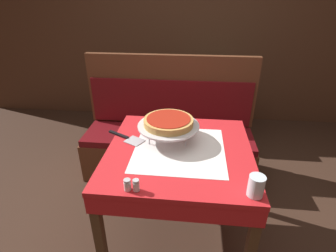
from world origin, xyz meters
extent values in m
plane|color=#382319|center=(0.00, 0.00, 0.00)|extent=(14.00, 14.00, 0.00)
cube|color=red|center=(0.00, 0.00, 0.76)|extent=(0.88, 0.88, 0.03)
cube|color=white|center=(0.00, 0.00, 0.78)|extent=(0.55, 0.55, 0.00)
cube|color=red|center=(0.00, 0.00, 0.69)|extent=(0.87, 0.87, 0.11)
cube|color=#4C331E|center=(-0.40, -0.40, 0.37)|extent=(0.05, 0.05, 0.75)
cube|color=#4C331E|center=(-0.40, 0.40, 0.37)|extent=(0.05, 0.05, 0.75)
cube|color=#4C331E|center=(0.40, 0.40, 0.37)|extent=(0.05, 0.05, 0.75)
cube|color=#1E6B33|center=(0.26, 1.71, 0.75)|extent=(0.60, 0.60, 0.03)
cube|color=white|center=(0.26, 1.71, 0.77)|extent=(0.37, 0.37, 0.00)
cube|color=#1E6B33|center=(0.26, 1.71, 0.68)|extent=(0.60, 0.60, 0.12)
cube|color=#4C331E|center=(0.00, 1.44, 0.37)|extent=(0.05, 0.05, 0.74)
cube|color=#4C331E|center=(0.53, 1.44, 0.37)|extent=(0.05, 0.05, 0.74)
cube|color=#4C331E|center=(0.00, 1.97, 0.37)|extent=(0.05, 0.05, 0.74)
cube|color=#4C331E|center=(0.53, 1.97, 0.37)|extent=(0.05, 0.05, 0.74)
cube|color=brown|center=(-0.15, 0.79, 0.19)|extent=(1.59, 0.50, 0.39)
cube|color=#600F14|center=(-0.15, 0.79, 0.42)|extent=(1.56, 0.49, 0.06)
cube|color=brown|center=(-0.15, 1.01, 0.79)|extent=(1.59, 0.06, 0.68)
cube|color=#600F14|center=(-0.15, 0.97, 0.68)|extent=(1.53, 0.02, 0.43)
cube|color=#4C2D1E|center=(0.00, 2.15, 1.20)|extent=(6.00, 0.04, 2.40)
cylinder|color=#ADADB2|center=(-0.08, 0.23, 0.82)|extent=(0.01, 0.01, 0.09)
cylinder|color=#ADADB2|center=(-0.19, 0.04, 0.82)|extent=(0.01, 0.01, 0.09)
cylinder|color=#ADADB2|center=(0.04, 0.04, 0.82)|extent=(0.01, 0.01, 0.09)
cylinder|color=#ADADB2|center=(-0.08, 0.10, 0.87)|extent=(0.26, 0.26, 0.01)
cylinder|color=silver|center=(-0.08, 0.10, 0.87)|extent=(0.38, 0.38, 0.01)
cylinder|color=silver|center=(-0.08, 0.10, 0.88)|extent=(0.39, 0.39, 0.01)
cylinder|color=tan|center=(-0.08, 0.10, 0.91)|extent=(0.31, 0.31, 0.04)
cylinder|color=#A82314|center=(-0.08, 0.10, 0.93)|extent=(0.27, 0.27, 0.01)
cube|color=#BCBCC1|center=(-0.29, 0.06, 0.78)|extent=(0.14, 0.13, 0.00)
cube|color=black|center=(-0.41, 0.12, 0.78)|extent=(0.16, 0.10, 0.01)
cylinder|color=silver|center=(0.38, -0.37, 0.83)|extent=(0.08, 0.08, 0.11)
cylinder|color=silver|center=(-0.23, -0.39, 0.80)|extent=(0.04, 0.04, 0.05)
cylinder|color=#B7B7BC|center=(-0.23, -0.39, 0.83)|extent=(0.03, 0.03, 0.01)
cylinder|color=silver|center=(-0.18, -0.39, 0.80)|extent=(0.03, 0.03, 0.05)
cylinder|color=#B7B7BC|center=(-0.18, -0.39, 0.83)|extent=(0.03, 0.03, 0.01)
cube|color=black|center=(0.19, 1.65, 0.78)|extent=(0.11, 0.11, 0.03)
cylinder|color=black|center=(0.19, 1.65, 0.88)|extent=(0.01, 0.01, 0.15)
cylinder|color=gold|center=(0.19, 1.68, 0.86)|extent=(0.04, 0.04, 0.12)
cylinder|color=white|center=(0.19, 1.62, 0.86)|extent=(0.04, 0.04, 0.12)
camera|label=1|loc=(0.07, -1.35, 1.64)|focal=28.00mm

